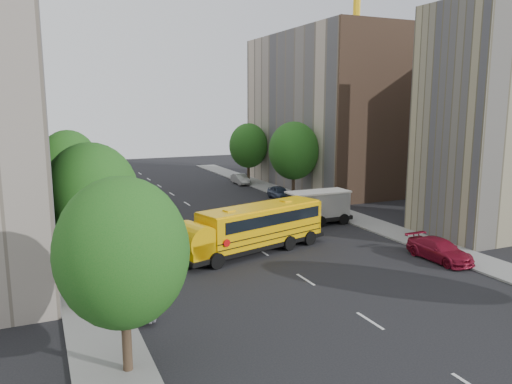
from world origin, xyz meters
TOP-DOWN VIEW (x-y plane):
  - ground at (0.00, 0.00)m, footprint 120.00×120.00m
  - sidewalk_left at (-11.50, 5.00)m, footprint 3.00×80.00m
  - sidewalk_right at (11.50, 5.00)m, footprint 3.00×80.00m
  - lane_markings at (0.00, 10.00)m, footprint 0.15×64.00m
  - building_right_near at (18.00, -4.50)m, footprint 10.00×7.00m
  - building_right_far at (18.00, 20.00)m, footprint 10.00×22.00m
  - building_right_sidewall at (18.00, 9.00)m, footprint 10.10×0.30m
  - street_tree_0 at (-11.00, -14.00)m, footprint 4.80×4.80m
  - street_tree_1 at (-11.00, -4.00)m, footprint 5.12×5.12m
  - street_tree_2 at (-11.00, 14.00)m, footprint 4.99×4.99m
  - street_tree_4 at (11.00, 14.00)m, footprint 5.25×5.25m
  - street_tree_5 at (11.00, 26.00)m, footprint 4.86×4.86m
  - school_bus at (-0.69, -1.90)m, footprint 11.58×5.63m
  - safari_truck at (7.12, 3.29)m, footprint 6.54×2.50m
  - parked_car_0 at (-9.60, -8.70)m, footprint 1.86×3.87m
  - parked_car_1 at (-9.30, 13.78)m, footprint 1.76×4.85m
  - parked_car_3 at (9.60, -8.35)m, footprint 2.02×4.77m
  - parked_car_4 at (9.60, 14.45)m, footprint 1.95×4.11m
  - parked_car_5 at (9.60, 25.24)m, footprint 1.48×3.91m

SIDE VIEW (x-z plane):
  - ground at x=0.00m, z-range 0.00..0.00m
  - lane_markings at x=0.00m, z-range 0.00..0.01m
  - sidewalk_left at x=-11.50m, z-range 0.00..0.12m
  - sidewalk_right at x=11.50m, z-range 0.00..0.12m
  - parked_car_5 at x=9.60m, z-range 0.00..1.27m
  - parked_car_0 at x=-9.60m, z-range 0.00..1.28m
  - parked_car_4 at x=9.60m, z-range 0.00..1.36m
  - parked_car_3 at x=9.60m, z-range 0.00..1.37m
  - parked_car_1 at x=-9.30m, z-range 0.00..1.59m
  - safari_truck at x=7.12m, z-range 0.08..2.86m
  - school_bus at x=-0.69m, z-range 0.19..3.38m
  - street_tree_0 at x=-11.00m, z-range 0.94..8.35m
  - street_tree_5 at x=11.00m, z-range 0.95..8.46m
  - street_tree_2 at x=-11.00m, z-range 0.97..8.68m
  - street_tree_1 at x=-11.00m, z-range 1.00..8.90m
  - street_tree_4 at x=11.00m, z-range 1.02..9.13m
  - building_right_near at x=18.00m, z-range 0.00..17.00m
  - building_right_far at x=18.00m, z-range 0.00..18.00m
  - building_right_sidewall at x=18.00m, z-range 0.00..18.00m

